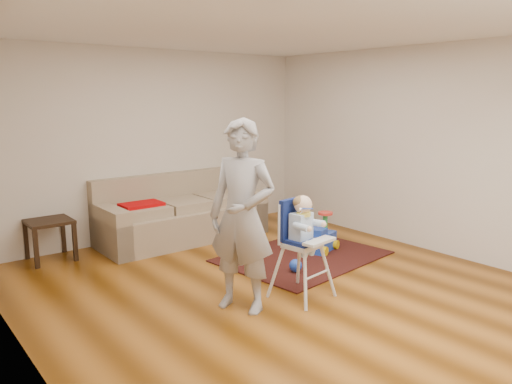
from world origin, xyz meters
TOP-DOWN VIEW (x-y plane):
  - ground at (0.00, 0.00)m, footprint 5.50×5.50m
  - room_envelope at (0.00, 0.53)m, footprint 5.04×5.52m
  - sofa at (0.15, 2.30)m, footprint 2.40×0.98m
  - side_table at (-1.63, 2.51)m, footprint 0.52×0.52m
  - area_rug at (0.94, 0.62)m, footprint 2.16×1.72m
  - ride_on_toy at (1.29, 0.66)m, footprint 0.53×0.45m
  - toy_ball at (0.46, 0.24)m, footprint 0.15×0.15m
  - high_chair at (0.04, -0.31)m, footprint 0.57×0.57m
  - adult at (-0.61, -0.15)m, footprint 0.69×0.80m

SIDE VIEW (x-z plane):
  - ground at x=0.00m, z-range 0.00..0.00m
  - area_rug at x=0.94m, z-range 0.00..0.02m
  - toy_ball at x=0.46m, z-range 0.02..0.17m
  - side_table at x=-1.63m, z-range 0.00..0.52m
  - ride_on_toy at x=1.29m, z-range 0.02..0.51m
  - sofa at x=0.15m, z-range 0.00..0.93m
  - high_chair at x=0.04m, z-range -0.02..1.06m
  - adult at x=-0.61m, z-range 0.00..1.84m
  - room_envelope at x=0.00m, z-range 0.52..3.24m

